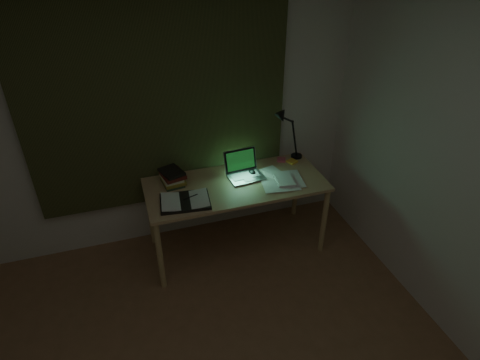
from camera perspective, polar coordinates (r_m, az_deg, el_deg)
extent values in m
cube|color=silver|center=(3.52, -11.30, 8.98)|extent=(3.50, 0.00, 2.50)
cube|color=#2C3118|center=(3.42, -11.56, 11.81)|extent=(2.20, 0.06, 2.00)
ellipsoid|color=black|center=(3.63, 1.73, 1.13)|extent=(0.06, 0.09, 0.03)
cube|color=yellow|center=(3.85, 7.40, 2.64)|extent=(0.11, 0.11, 0.02)
cube|color=#E0576E|center=(3.86, 5.89, 2.89)|extent=(0.11, 0.11, 0.02)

